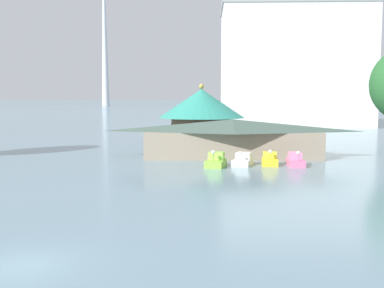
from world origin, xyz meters
name	(u,v)px	position (x,y,z in m)	size (l,w,h in m)	color
ground_plane	(22,266)	(0.00, 0.00, 0.00)	(2000.00, 2000.00, 0.00)	slate
pedal_boat_lime	(216,161)	(8.19, 26.69, 0.56)	(2.26, 2.93, 1.75)	#8CCC3F
pedal_boat_white	(243,160)	(10.89, 27.85, 0.49)	(2.39, 3.10, 1.51)	white
pedal_boat_yellow	(270,160)	(13.53, 27.82, 0.54)	(1.74, 2.33, 1.67)	yellow
pedal_boat_pink	(295,161)	(15.99, 27.52, 0.53)	(1.49, 2.86, 1.63)	pink
boathouse	(233,138)	(10.16, 33.61, 2.24)	(20.71, 6.39, 4.28)	gray
green_roof_pavilion	(201,113)	(6.49, 45.79, 4.58)	(11.76, 11.76, 8.53)	brown
background_building_block	(293,66)	(27.15, 91.53, 13.83)	(33.67, 19.20, 27.61)	silver
distant_broadcast_tower	(104,16)	(-72.98, 343.42, 68.75)	(8.35, 8.35, 167.26)	silver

